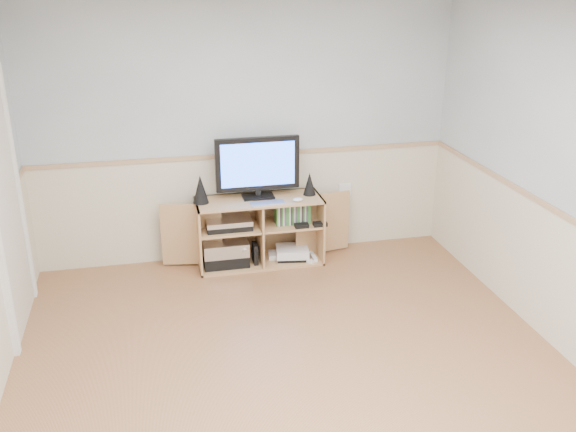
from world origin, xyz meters
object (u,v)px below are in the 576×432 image
at_px(media_cabinet, 259,228).
at_px(game_consoles, 291,253).
at_px(keyboard, 267,203).
at_px(monitor, 258,166).

xyz_separation_m(media_cabinet, game_consoles, (0.31, -0.07, -0.26)).
distance_m(keyboard, game_consoles, 0.65).
bearing_deg(media_cabinet, game_consoles, -12.24).
bearing_deg(monitor, keyboard, -74.42).
xyz_separation_m(monitor, keyboard, (0.05, -0.19, -0.31)).
xyz_separation_m(media_cabinet, keyboard, (0.05, -0.19, 0.32)).
xyz_separation_m(keyboard, game_consoles, (0.25, 0.13, -0.59)).
height_order(media_cabinet, game_consoles, media_cabinet).
bearing_deg(game_consoles, keyboard, -153.33).
height_order(monitor, keyboard, monitor).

